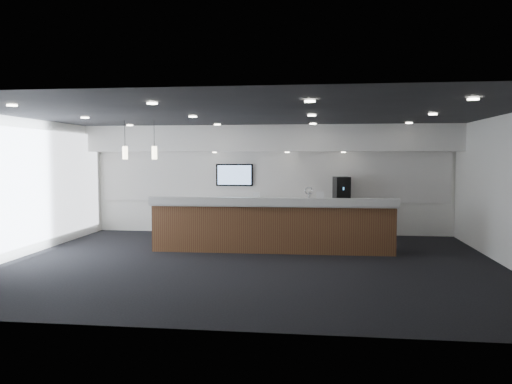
# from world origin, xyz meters

# --- Properties ---
(ground) EXTENTS (10.00, 10.00, 0.00)m
(ground) POSITION_xyz_m (0.00, 0.00, 0.00)
(ground) COLOR black
(ground) RESTS_ON ground
(ceiling) EXTENTS (10.00, 8.00, 0.02)m
(ceiling) POSITION_xyz_m (0.00, 0.00, 3.00)
(ceiling) COLOR black
(ceiling) RESTS_ON back_wall
(back_wall) EXTENTS (10.00, 0.02, 3.00)m
(back_wall) POSITION_xyz_m (0.00, 4.00, 1.50)
(back_wall) COLOR white
(back_wall) RESTS_ON ground
(left_wall) EXTENTS (0.02, 8.00, 3.00)m
(left_wall) POSITION_xyz_m (-5.00, 0.00, 1.50)
(left_wall) COLOR white
(left_wall) RESTS_ON ground
(soffit_bulkhead) EXTENTS (10.00, 0.90, 0.70)m
(soffit_bulkhead) POSITION_xyz_m (0.00, 3.55, 2.65)
(soffit_bulkhead) COLOR silver
(soffit_bulkhead) RESTS_ON back_wall
(alcove_panel) EXTENTS (9.80, 0.06, 1.40)m
(alcove_panel) POSITION_xyz_m (0.00, 3.97, 1.60)
(alcove_panel) COLOR silver
(alcove_panel) RESTS_ON back_wall
(window_blinds_wall) EXTENTS (0.04, 7.36, 2.55)m
(window_blinds_wall) POSITION_xyz_m (-4.96, 0.00, 1.50)
(window_blinds_wall) COLOR white
(window_blinds_wall) RESTS_ON left_wall
(back_credenza) EXTENTS (5.06, 0.66, 0.95)m
(back_credenza) POSITION_xyz_m (-0.00, 3.64, 0.48)
(back_credenza) COLOR gray
(back_credenza) RESTS_ON ground
(wall_tv) EXTENTS (1.05, 0.08, 0.62)m
(wall_tv) POSITION_xyz_m (-1.00, 3.91, 1.65)
(wall_tv) COLOR black
(wall_tv) RESTS_ON back_wall
(pendant_left) EXTENTS (0.12, 0.12, 0.30)m
(pendant_left) POSITION_xyz_m (-2.40, 0.80, 2.25)
(pendant_left) COLOR #FFF1C6
(pendant_left) RESTS_ON ceiling
(pendant_right) EXTENTS (0.12, 0.12, 0.30)m
(pendant_right) POSITION_xyz_m (-3.10, 0.80, 2.25)
(pendant_right) COLOR #FFF1C6
(pendant_right) RESTS_ON ceiling
(ceiling_can_lights) EXTENTS (7.00, 5.00, 0.02)m
(ceiling_can_lights) POSITION_xyz_m (0.00, 0.00, 2.97)
(ceiling_can_lights) COLOR white
(ceiling_can_lights) RESTS_ON ceiling
(service_counter) EXTENTS (5.54, 1.01, 1.49)m
(service_counter) POSITION_xyz_m (0.30, 1.34, 0.57)
(service_counter) COLOR #512A1B
(service_counter) RESTS_ON ground
(coffee_machine) EXTENTS (0.48, 0.55, 0.68)m
(coffee_machine) POSITION_xyz_m (1.97, 3.61, 1.29)
(coffee_machine) COLOR black
(coffee_machine) RESTS_ON back_credenza
(info_sign_left) EXTENTS (0.18, 0.04, 0.24)m
(info_sign_left) POSITION_xyz_m (-0.34, 3.58, 1.07)
(info_sign_left) COLOR white
(info_sign_left) RESTS_ON back_credenza
(info_sign_right) EXTENTS (0.20, 0.04, 0.27)m
(info_sign_right) POSITION_xyz_m (1.39, 3.57, 1.09)
(info_sign_right) COLOR white
(info_sign_right) RESTS_ON back_credenza
(cup_0) EXTENTS (0.09, 0.09, 0.09)m
(cup_0) POSITION_xyz_m (1.81, 3.57, 0.99)
(cup_0) COLOR white
(cup_0) RESTS_ON back_credenza
(cup_1) EXTENTS (0.13, 0.13, 0.09)m
(cup_1) POSITION_xyz_m (1.67, 3.57, 0.99)
(cup_1) COLOR white
(cup_1) RESTS_ON back_credenza
(cup_2) EXTENTS (0.12, 0.12, 0.09)m
(cup_2) POSITION_xyz_m (1.53, 3.57, 0.99)
(cup_2) COLOR white
(cup_2) RESTS_ON back_credenza
(cup_3) EXTENTS (0.12, 0.12, 0.09)m
(cup_3) POSITION_xyz_m (1.39, 3.57, 0.99)
(cup_3) COLOR white
(cup_3) RESTS_ON back_credenza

